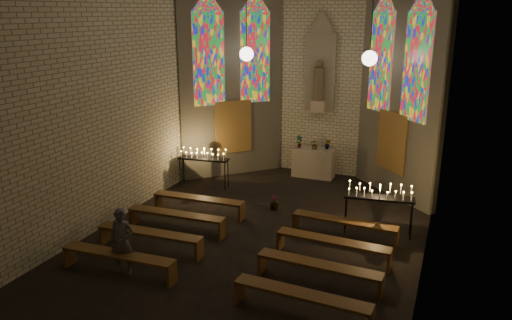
{
  "coord_description": "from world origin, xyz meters",
  "views": [
    {
      "loc": [
        4.34,
        -10.42,
        5.51
      ],
      "look_at": [
        -0.28,
        0.92,
        1.82
      ],
      "focal_mm": 35.0,
      "sensor_mm": 36.0,
      "label": 1
    }
  ],
  "objects_px": {
    "aisle_flower_pot": "(274,202)",
    "votive_stand_left": "(203,156)",
    "altar": "(314,163)",
    "votive_stand_right": "(380,194)",
    "visitor": "(122,241)"
  },
  "relations": [
    {
      "from": "aisle_flower_pot",
      "to": "votive_stand_left",
      "type": "height_order",
      "value": "votive_stand_left"
    },
    {
      "from": "altar",
      "to": "aisle_flower_pot",
      "type": "height_order",
      "value": "altar"
    },
    {
      "from": "votive_stand_right",
      "to": "votive_stand_left",
      "type": "bearing_deg",
      "value": 157.6
    },
    {
      "from": "votive_stand_left",
      "to": "altar",
      "type": "bearing_deg",
      "value": 31.32
    },
    {
      "from": "votive_stand_right",
      "to": "altar",
      "type": "bearing_deg",
      "value": 118.16
    },
    {
      "from": "altar",
      "to": "votive_stand_left",
      "type": "relative_size",
      "value": 0.84
    },
    {
      "from": "votive_stand_left",
      "to": "aisle_flower_pot",
      "type": "bearing_deg",
      "value": -25.65
    },
    {
      "from": "votive_stand_right",
      "to": "aisle_flower_pot",
      "type": "bearing_deg",
      "value": 161.82
    },
    {
      "from": "altar",
      "to": "visitor",
      "type": "xyz_separation_m",
      "value": [
        -2.02,
        -7.92,
        0.24
      ]
    },
    {
      "from": "aisle_flower_pot",
      "to": "visitor",
      "type": "distance_m",
      "value": 4.99
    },
    {
      "from": "votive_stand_left",
      "to": "votive_stand_right",
      "type": "height_order",
      "value": "votive_stand_right"
    },
    {
      "from": "votive_stand_right",
      "to": "visitor",
      "type": "height_order",
      "value": "visitor"
    },
    {
      "from": "altar",
      "to": "votive_stand_left",
      "type": "xyz_separation_m",
      "value": [
        -3.0,
        -2.34,
        0.53
      ]
    },
    {
      "from": "altar",
      "to": "aisle_flower_pot",
      "type": "relative_size",
      "value": 3.25
    },
    {
      "from": "altar",
      "to": "votive_stand_left",
      "type": "height_order",
      "value": "votive_stand_left"
    }
  ]
}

